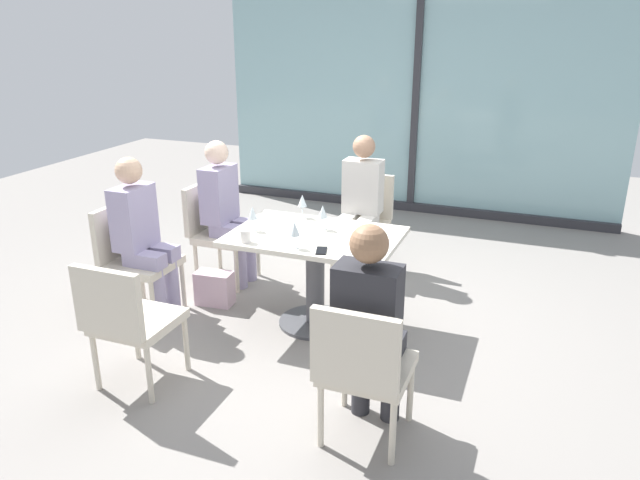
# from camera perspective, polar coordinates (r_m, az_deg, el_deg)

# --- Properties ---
(ground_plane) EXTENTS (12.00, 12.00, 0.00)m
(ground_plane) POSITION_cam_1_polar(r_m,az_deg,el_deg) (4.71, -0.44, -7.84)
(ground_plane) COLOR gray
(window_wall_backdrop) EXTENTS (4.71, 0.10, 2.70)m
(window_wall_backdrop) POSITION_cam_1_polar(r_m,az_deg,el_deg) (7.30, 9.01, 11.98)
(window_wall_backdrop) COLOR #8CB7BC
(window_wall_backdrop) RESTS_ON ground_plane
(dining_table_main) EXTENTS (1.22, 0.84, 0.73)m
(dining_table_main) POSITION_cam_1_polar(r_m,az_deg,el_deg) (4.49, -0.46, -1.78)
(dining_table_main) COLOR silver
(dining_table_main) RESTS_ON ground_plane
(chair_far_left) EXTENTS (0.50, 0.46, 0.87)m
(chair_far_left) POSITION_cam_1_polar(r_m,az_deg,el_deg) (5.38, -9.77, 1.24)
(chair_far_left) COLOR beige
(chair_far_left) RESTS_ON ground_plane
(chair_front_right) EXTENTS (0.46, 0.50, 0.87)m
(chair_front_right) POSITION_cam_1_polar(r_m,az_deg,el_deg) (3.25, 4.07, -11.68)
(chair_front_right) COLOR beige
(chair_front_right) RESTS_ON ground_plane
(chair_near_window) EXTENTS (0.46, 0.51, 0.87)m
(chair_near_window) POSITION_cam_1_polar(r_m,az_deg,el_deg) (5.58, 4.15, 2.18)
(chair_near_window) COLOR beige
(chair_near_window) RESTS_ON ground_plane
(chair_side_end) EXTENTS (0.50, 0.46, 0.87)m
(chair_side_end) POSITION_cam_1_polar(r_m,az_deg,el_deg) (4.92, -17.24, -1.23)
(chair_side_end) COLOR beige
(chair_side_end) RESTS_ON ground_plane
(chair_front_left) EXTENTS (0.46, 0.50, 0.87)m
(chair_front_left) POSITION_cam_1_polar(r_m,az_deg,el_deg) (3.90, -17.71, -6.95)
(chair_front_left) COLOR beige
(chair_front_left) RESTS_ON ground_plane
(person_far_left) EXTENTS (0.39, 0.34, 1.26)m
(person_far_left) POSITION_cam_1_polar(r_m,az_deg,el_deg) (5.27, -8.87, 3.20)
(person_far_left) COLOR #9E93B7
(person_far_left) RESTS_ON ground_plane
(person_front_right) EXTENTS (0.34, 0.39, 1.26)m
(person_front_right) POSITION_cam_1_polar(r_m,az_deg,el_deg) (3.24, 4.74, -7.66)
(person_front_right) COLOR #28282D
(person_front_right) RESTS_ON ground_plane
(person_near_window) EXTENTS (0.34, 0.39, 1.26)m
(person_near_window) POSITION_cam_1_polar(r_m,az_deg,el_deg) (5.43, 3.86, 3.90)
(person_near_window) COLOR silver
(person_near_window) RESTS_ON ground_plane
(person_side_end) EXTENTS (0.39, 0.34, 1.26)m
(person_side_end) POSITION_cam_1_polar(r_m,az_deg,el_deg) (4.78, -16.45, 0.87)
(person_side_end) COLOR #9E93B7
(person_side_end) RESTS_ON ground_plane
(wine_glass_0) EXTENTS (0.07, 0.07, 0.18)m
(wine_glass_0) POSITION_cam_1_polar(r_m,az_deg,el_deg) (4.77, -1.67, 3.67)
(wine_glass_0) COLOR silver
(wine_glass_0) RESTS_ON dining_table_main
(wine_glass_1) EXTENTS (0.07, 0.07, 0.18)m
(wine_glass_1) POSITION_cam_1_polar(r_m,az_deg,el_deg) (4.11, -2.40, 0.99)
(wine_glass_1) COLOR silver
(wine_glass_1) RESTS_ON dining_table_main
(wine_glass_2) EXTENTS (0.07, 0.07, 0.18)m
(wine_glass_2) POSITION_cam_1_polar(r_m,az_deg,el_deg) (4.48, 0.26, 2.63)
(wine_glass_2) COLOR silver
(wine_glass_2) RESTS_ON dining_table_main
(wine_glass_3) EXTENTS (0.07, 0.07, 0.18)m
(wine_glass_3) POSITION_cam_1_polar(r_m,az_deg,el_deg) (4.49, -6.38, 2.50)
(wine_glass_3) COLOR silver
(wine_glass_3) RESTS_ON dining_table_main
(coffee_cup) EXTENTS (0.08, 0.08, 0.09)m
(coffee_cup) POSITION_cam_1_polar(r_m,az_deg,el_deg) (4.28, -7.04, 0.36)
(coffee_cup) COLOR white
(coffee_cup) RESTS_ON dining_table_main
(cell_phone_on_table) EXTENTS (0.11, 0.16, 0.01)m
(cell_phone_on_table) POSITION_cam_1_polar(r_m,az_deg,el_deg) (4.09, 0.14, -1.01)
(cell_phone_on_table) COLOR black
(cell_phone_on_table) RESTS_ON dining_table_main
(handbag_0) EXTENTS (0.31, 0.19, 0.28)m
(handbag_0) POSITION_cam_1_polar(r_m,az_deg,el_deg) (5.03, -9.91, -4.50)
(handbag_0) COLOR beige
(handbag_0) RESTS_ON ground_plane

